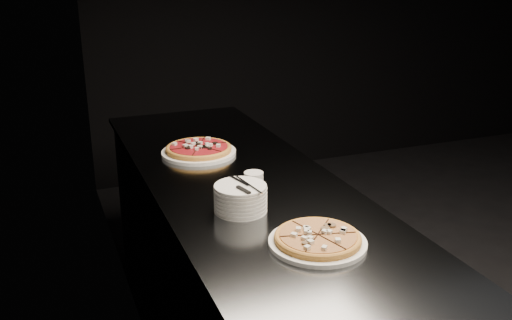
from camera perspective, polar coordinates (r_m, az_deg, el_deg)
name	(u,v)px	position (r m, az deg, el deg)	size (l,w,h in m)	color
wall_left	(147,70)	(2.01, -10.86, 8.86)	(0.02, 5.00, 2.80)	black
wall_back	(373,3)	(5.30, 11.65, 15.15)	(5.00, 0.02, 2.80)	black
counter	(249,287)	(2.44, -0.71, -12.58)	(0.74, 2.44, 0.92)	slate
pizza_mushroom	(318,239)	(1.79, 6.18, -7.88)	(0.33, 0.33, 0.04)	white
pizza_tomato	(199,150)	(2.60, -5.74, 1.03)	(0.34, 0.34, 0.04)	white
plate_stack	(240,198)	(2.00, -1.56, -3.83)	(0.18, 0.18, 0.10)	white
cutlery	(244,186)	(1.97, -1.23, -2.59)	(0.06, 0.20, 0.01)	#B6B8BD
ramekin	(254,180)	(2.19, -0.24, -2.00)	(0.07, 0.07, 0.07)	silver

